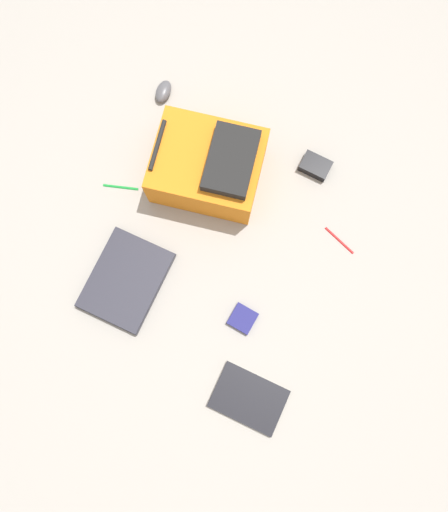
% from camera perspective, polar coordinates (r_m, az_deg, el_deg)
% --- Properties ---
extents(ground_plane, '(3.57, 3.57, 0.00)m').
position_cam_1_polar(ground_plane, '(1.73, 0.09, 0.33)').
color(ground_plane, gray).
extents(backpack, '(0.40, 0.45, 0.21)m').
position_cam_1_polar(backpack, '(1.73, -1.84, 11.00)').
color(backpack, orange).
rests_on(backpack, ground_plane).
extents(laptop, '(0.33, 0.26, 0.03)m').
position_cam_1_polar(laptop, '(1.73, -11.97, -2.90)').
color(laptop, '#24242C').
rests_on(laptop, ground_plane).
extents(book_comic, '(0.18, 0.25, 0.02)m').
position_cam_1_polar(book_comic, '(1.70, 3.06, -17.10)').
color(book_comic, silver).
rests_on(book_comic, ground_plane).
extents(computer_mouse, '(0.10, 0.07, 0.04)m').
position_cam_1_polar(computer_mouse, '(1.96, -7.47, 19.44)').
color(computer_mouse, '#4C4C51').
rests_on(computer_mouse, ground_plane).
extents(power_brick, '(0.08, 0.11, 0.04)m').
position_cam_1_polar(power_brick, '(1.84, 11.18, 10.81)').
color(power_brick, black).
rests_on(power_brick, ground_plane).
extents(pen_black, '(0.05, 0.13, 0.01)m').
position_cam_1_polar(pen_black, '(1.84, -12.62, 8.31)').
color(pen_black, '#198C33').
rests_on(pen_black, ground_plane).
extents(pen_blue, '(0.05, 0.14, 0.01)m').
position_cam_1_polar(pen_blue, '(1.79, 14.03, 1.90)').
color(pen_blue, red).
rests_on(pen_blue, ground_plane).
extents(earbud_pouch, '(0.09, 0.09, 0.02)m').
position_cam_1_polar(earbud_pouch, '(1.69, 2.32, -7.70)').
color(earbud_pouch, navy).
rests_on(earbud_pouch, ground_plane).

